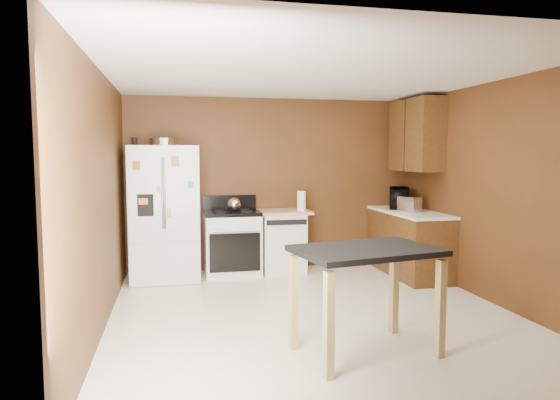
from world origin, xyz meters
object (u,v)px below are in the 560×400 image
object	(u,v)px
dishwasher	(282,241)
kettle	(234,204)
roasting_pan	(164,142)
toaster	(410,204)
pen_cup	(134,141)
gas_range	(232,242)
paper_towel	(301,201)
green_canister	(302,205)
refrigerator	(165,213)
microwave	(399,199)
island	(366,265)

from	to	relation	value
dishwasher	kettle	bearing A→B (deg)	-174.93
roasting_pan	toaster	bearing A→B (deg)	-8.88
pen_cup	gas_range	size ratio (longest dim) A/B	0.10
paper_towel	dishwasher	world-z (taller)	paper_towel
kettle	dishwasher	distance (m)	0.88
green_canister	refrigerator	bearing A→B (deg)	-175.46
refrigerator	dishwasher	world-z (taller)	refrigerator
kettle	refrigerator	distance (m)	0.94
pen_cup	gas_range	bearing A→B (deg)	4.63
green_canister	dishwasher	size ratio (longest dim) A/B	0.13
pen_cup	green_canister	distance (m)	2.48
microwave	paper_towel	bearing A→B (deg)	112.06
pen_cup	kettle	bearing A→B (deg)	2.91
microwave	refrigerator	world-z (taller)	refrigerator
microwave	island	distance (m)	3.34
roasting_pan	refrigerator	bearing A→B (deg)	115.86
toaster	gas_range	world-z (taller)	toaster
toaster	gas_range	size ratio (longest dim) A/B	0.26
roasting_pan	gas_range	size ratio (longest dim) A/B	0.35
toaster	island	xyz separation A→B (m)	(-1.59, -2.41, -0.24)
refrigerator	toaster	bearing A→B (deg)	-9.31
kettle	dishwasher	world-z (taller)	kettle
pen_cup	dishwasher	distance (m)	2.44
paper_towel	microwave	distance (m)	1.46
green_canister	toaster	xyz separation A→B (m)	(1.35, -0.69, 0.06)
pen_cup	refrigerator	size ratio (longest dim) A/B	0.06
refrigerator	island	world-z (taller)	refrigerator
roasting_pan	microwave	size ratio (longest dim) A/B	0.77
dishwasher	island	size ratio (longest dim) A/B	0.70
pen_cup	microwave	size ratio (longest dim) A/B	0.22
gas_range	toaster	bearing A→B (deg)	-14.16
pen_cup	island	size ratio (longest dim) A/B	0.08
dishwasher	island	distance (m)	3.05
dishwasher	island	xyz separation A→B (m)	(0.06, -3.04, 0.31)
kettle	green_canister	size ratio (longest dim) A/B	1.69
kettle	paper_towel	bearing A→B (deg)	-3.26
microwave	island	size ratio (longest dim) A/B	0.39
paper_towel	dishwasher	bearing A→B (deg)	155.67
refrigerator	roasting_pan	bearing A→B (deg)	-64.14
paper_towel	microwave	world-z (taller)	microwave
toaster	microwave	xyz separation A→B (m)	(0.06, 0.47, 0.03)
paper_towel	gas_range	size ratio (longest dim) A/B	0.25
roasting_pan	refrigerator	world-z (taller)	roasting_pan
refrigerator	gas_range	size ratio (longest dim) A/B	1.64
toaster	dishwasher	bearing A→B (deg)	135.94
roasting_pan	toaster	xyz separation A→B (m)	(3.27, -0.51, -0.84)
dishwasher	island	world-z (taller)	island
roasting_pan	pen_cup	distance (m)	0.38
roasting_pan	gas_range	distance (m)	1.65
dishwasher	island	bearing A→B (deg)	-88.83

